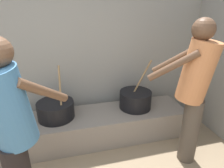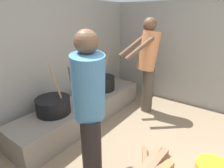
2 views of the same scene
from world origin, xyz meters
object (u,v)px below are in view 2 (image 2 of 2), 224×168
at_px(cooking_pot_main, 53,105).
at_px(cook_in_orange_shirt, 148,61).
at_px(cooking_pot_secondary, 102,83).
at_px(cook_in_blue_shirt, 89,104).

distance_m(cooking_pot_main, cook_in_orange_shirt, 1.70).
relative_size(cooking_pot_secondary, cook_in_blue_shirt, 0.44).
height_order(cook_in_blue_shirt, cook_in_orange_shirt, cook_in_orange_shirt).
xyz_separation_m(cook_in_blue_shirt, cook_in_orange_shirt, (1.74, 0.24, 0.05)).
xyz_separation_m(cooking_pot_main, cooking_pot_secondary, (1.10, 0.00, 0.01)).
distance_m(cook_in_blue_shirt, cook_in_orange_shirt, 1.76).
height_order(cooking_pot_main, cook_in_blue_shirt, cook_in_blue_shirt).
distance_m(cooking_pot_secondary, cook_in_orange_shirt, 0.91).
bearing_deg(cook_in_orange_shirt, cooking_pot_main, 154.61).
height_order(cooking_pot_main, cook_in_orange_shirt, cook_in_orange_shirt).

